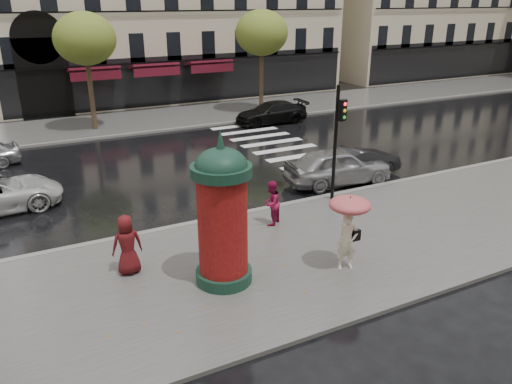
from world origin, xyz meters
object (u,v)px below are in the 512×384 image
traffic_light (338,133)px  car_silver (338,166)px  woman_red (271,203)px  car_black (271,113)px  car_darkgrey (358,162)px  woman_umbrella (349,221)px  morris_column (222,212)px  man_burgundy (127,245)px

traffic_light → car_silver: size_ratio=0.95×
woman_red → car_black: 15.19m
woman_red → car_darkgrey: bearing=170.4°
woman_umbrella → morris_column: size_ratio=0.53×
traffic_light → car_silver: (1.35, 1.66, -1.96)m
car_darkgrey → car_black: bearing=-15.6°
man_burgundy → morris_column: size_ratio=0.41×
man_burgundy → car_darkgrey: 11.52m
car_silver → car_darkgrey: (1.28, 0.28, -0.11)m
woman_umbrella → morris_column: morris_column is taller
woman_umbrella → car_darkgrey: size_ratio=0.55×
car_darkgrey → man_burgundy: bearing=101.6°
car_silver → car_darkgrey: bearing=-71.1°
car_silver → car_black: (2.74, 10.80, -0.11)m
woman_umbrella → car_darkgrey: 8.34m
man_burgundy → car_darkgrey: bearing=-159.2°
morris_column → car_silver: size_ratio=0.93×
morris_column → car_darkgrey: morris_column is taller
man_burgundy → morris_column: morris_column is taller
woman_red → car_darkgrey: woman_red is taller
traffic_light → car_black: traffic_light is taller
woman_red → morris_column: 4.05m
man_burgundy → car_black: man_burgundy is taller
car_silver → car_darkgrey: 1.32m
traffic_light → woman_umbrella: bearing=-121.6°
car_silver → traffic_light: bearing=147.5°
morris_column → traffic_light: traffic_light is taller
woman_umbrella → car_darkgrey: woman_umbrella is taller
morris_column → car_darkgrey: (8.69, 5.39, -1.47)m
morris_column → car_black: morris_column is taller
man_burgundy → morris_column: (2.18, -1.58, 1.15)m
woman_umbrella → morris_column: 3.52m
man_burgundy → car_darkgrey: man_burgundy is taller
man_burgundy → traffic_light: 8.62m
woman_red → car_darkgrey: size_ratio=0.38×
woman_umbrella → traffic_light: 5.30m
woman_red → man_burgundy: bearing=-24.1°
man_burgundy → car_darkgrey: size_ratio=0.42×
car_darkgrey → morris_column: bearing=114.1°
woman_red → car_darkgrey: 6.47m
woman_umbrella → man_burgundy: woman_umbrella is taller
woman_red → traffic_light: (3.19, 0.87, 1.85)m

